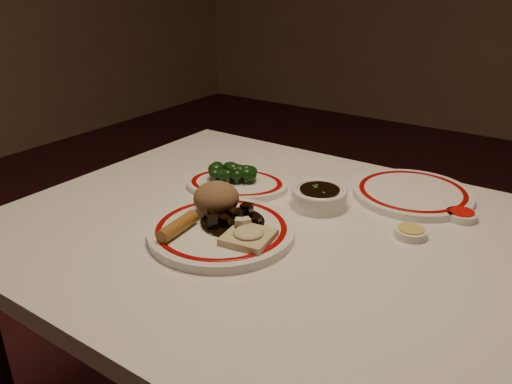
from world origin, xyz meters
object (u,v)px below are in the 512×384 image
object	(u,v)px
fried_wonton	(248,236)
soy_bowl	(319,198)
dining_table	(294,271)
main_plate	(222,231)
spring_roll	(178,226)
broccoli_plate	(236,184)
rice_mound	(216,198)
stirfry_heap	(230,217)
broccoli_pile	(235,171)

from	to	relation	value
fried_wonton	soy_bowl	world-z (taller)	same
dining_table	main_plate	bearing A→B (deg)	-139.98
spring_roll	broccoli_plate	xyz separation A→B (m)	(-0.06, 0.27, -0.02)
rice_mound	stirfry_heap	size ratio (longest dim) A/B	0.74
main_plate	fried_wonton	bearing A→B (deg)	-9.70
main_plate	stirfry_heap	size ratio (longest dim) A/B	2.97
fried_wonton	broccoli_plate	size ratio (longest dim) A/B	0.33
dining_table	broccoli_pile	distance (m)	0.30
rice_mound	broccoli_plate	size ratio (longest dim) A/B	0.32
fried_wonton	main_plate	bearing A→B (deg)	170.30
rice_mound	spring_roll	distance (m)	0.11
broccoli_plate	broccoli_pile	size ratio (longest dim) A/B	2.36
rice_mound	broccoli_plate	bearing A→B (deg)	113.15
spring_roll	fried_wonton	world-z (taller)	spring_roll
rice_mound	fried_wonton	xyz separation A→B (m)	(0.12, -0.06, -0.02)
rice_mound	fried_wonton	size ratio (longest dim) A/B	0.97
dining_table	spring_roll	size ratio (longest dim) A/B	12.06
spring_roll	stirfry_heap	size ratio (longest dim) A/B	0.78
broccoli_pile	rice_mound	bearing A→B (deg)	-65.25
main_plate	soy_bowl	world-z (taller)	soy_bowl
main_plate	soy_bowl	distance (m)	0.25
soy_bowl	stirfry_heap	bearing A→B (deg)	-114.76
main_plate	rice_mound	world-z (taller)	rice_mound
rice_mound	spring_roll	bearing A→B (deg)	-93.94
stirfry_heap	broccoli_plate	xyz separation A→B (m)	(-0.12, 0.18, -0.02)
broccoli_pile	spring_roll	bearing A→B (deg)	-75.82
broccoli_plate	soy_bowl	xyz separation A→B (m)	(0.21, 0.02, 0.01)
spring_roll	soy_bowl	world-z (taller)	spring_roll
dining_table	fried_wonton	size ratio (longest dim) A/B	12.33
broccoli_plate	soy_bowl	size ratio (longest dim) A/B	2.42
rice_mound	stirfry_heap	xyz separation A→B (m)	(0.05, -0.02, -0.02)
broccoli_pile	broccoli_plate	bearing A→B (deg)	-34.63
dining_table	stirfry_heap	distance (m)	0.18
dining_table	rice_mound	xyz separation A→B (m)	(-0.16, -0.05, 0.14)
stirfry_heap	dining_table	bearing A→B (deg)	32.02
soy_bowl	spring_roll	bearing A→B (deg)	-117.16
soy_bowl	broccoli_plate	bearing A→B (deg)	-174.46
fried_wonton	broccoli_pile	distance (m)	0.30
broccoli_plate	soy_bowl	distance (m)	0.21
dining_table	stirfry_heap	bearing A→B (deg)	-147.98
main_plate	broccoli_plate	xyz separation A→B (m)	(-0.12, 0.21, -0.00)
spring_roll	stirfry_heap	distance (m)	0.11
stirfry_heap	broccoli_plate	size ratio (longest dim) A/B	0.44
rice_mound	main_plate	bearing A→B (deg)	-43.52
rice_mound	soy_bowl	bearing A→B (deg)	52.15
stirfry_heap	broccoli_plate	world-z (taller)	stirfry_heap
rice_mound	broccoli_plate	xyz separation A→B (m)	(-0.07, 0.16, -0.04)
spring_roll	soy_bowl	distance (m)	0.33
stirfry_heap	soy_bowl	size ratio (longest dim) A/B	1.06
dining_table	soy_bowl	world-z (taller)	soy_bowl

